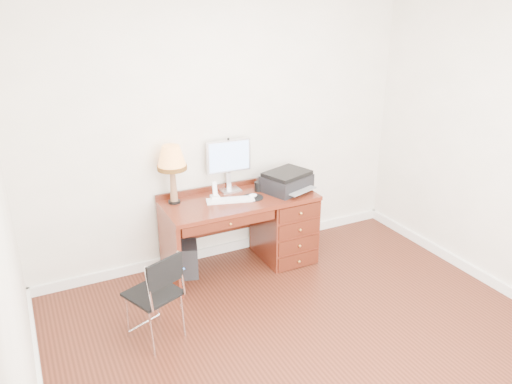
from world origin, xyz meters
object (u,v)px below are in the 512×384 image
monitor (229,159)px  printer (287,181)px  chair (155,291)px  phone (215,194)px  equipment_box (183,259)px  leg_lamp (172,161)px  desk (268,223)px

monitor → printer: monitor is taller
monitor → chair: bearing=-133.9°
phone → equipment_box: 0.73m
leg_lamp → chair: (-0.49, -0.97, -0.69)m
leg_lamp → equipment_box: size_ratio=1.73×
desk → monitor: monitor is taller
printer → chair: size_ratio=0.69×
desk → monitor: (-0.32, 0.24, 0.67)m
phone → monitor: bearing=42.9°
chair → equipment_box: chair is taller
desk → leg_lamp: size_ratio=2.66×
desk → monitor: 0.78m
chair → monitor: bearing=21.2°
desk → monitor: bearing=143.3°
printer → equipment_box: 1.29m
phone → equipment_box: bearing=-177.0°
monitor → leg_lamp: (-0.60, -0.07, 0.08)m
desk → printer: 0.48m
printer → chair: (-1.61, -0.77, -0.38)m
monitor → printer: bearing=-24.9°
printer → leg_lamp: leg_lamp is taller
desk → equipment_box: bearing=173.9°
leg_lamp → monitor: bearing=6.8°
desk → chair: size_ratio=1.93×
printer → leg_lamp: size_ratio=0.95×
desk → phone: size_ratio=8.49×
equipment_box → chair: bearing=-102.4°
monitor → equipment_box: (-0.57, -0.14, -0.92)m
phone → desk: bearing=-1.3°
printer → leg_lamp: bearing=150.9°
printer → leg_lamp: (-1.12, 0.20, 0.32)m
desk → leg_lamp: 1.20m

